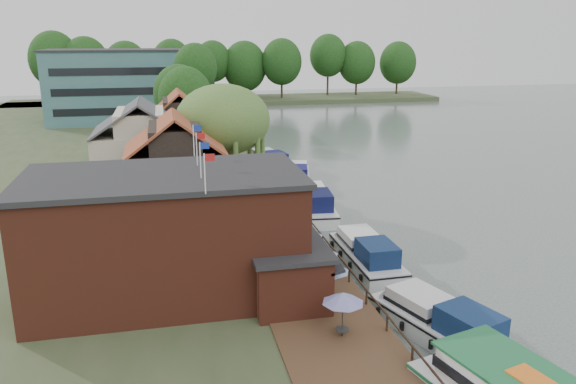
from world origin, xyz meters
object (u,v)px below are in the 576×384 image
pub (202,232)px  cottage_b (142,145)px  cruiser_3 (297,173)px  cruiser_0 (441,318)px  hotel_block (124,86)px  umbrella_3 (306,245)px  umbrella_5 (285,215)px  umbrella_0 (343,314)px  umbrella_1 (329,282)px  cruiser_4 (269,159)px  umbrella_2 (320,265)px  umbrella_4 (294,230)px  cottage_c (180,129)px  cruiser_1 (367,250)px  cruiser_2 (313,200)px  willow (224,141)px  cottage_a (176,166)px

pub → cottage_b: cottage_b is taller
pub → cruiser_3: 29.14m
cruiser_0 → cruiser_3: bearing=71.4°
hotel_block → umbrella_3: 70.20m
umbrella_5 → umbrella_0: bearing=-92.1°
umbrella_1 → umbrella_5: size_ratio=0.99×
cruiser_0 → cruiser_4: (-1.63, 40.24, 0.02)m
cottage_b → cruiser_3: 16.53m
hotel_block → cruiser_4: 42.00m
hotel_block → umbrella_2: hotel_block is taller
umbrella_4 → cruiser_3: 21.33m
cruiser_4 → cottage_c: bearing=168.0°
umbrella_3 → umbrella_4: bearing=91.5°
umbrella_0 → umbrella_2: same height
pub → cruiser_0: bearing=-28.9°
pub → umbrella_5: pub is taller
cottage_b → cruiser_4: (14.29, 8.67, -4.02)m
cruiser_1 → cruiser_2: size_ratio=0.93×
pub → umbrella_3: bearing=20.5°
willow → cottage_b: bearing=146.3°
cruiser_2 → umbrella_0: bearing=-95.2°
cottage_b → umbrella_4: cottage_b is taller
cruiser_0 → umbrella_2: bearing=112.2°
cruiser_3 → cruiser_4: (-1.67, 7.32, 0.06)m
umbrella_0 → pub: bearing=132.1°
hotel_block → cruiser_3: size_ratio=2.61×
umbrella_5 → cruiser_1: 7.44m
umbrella_2 → cruiser_0: bearing=-49.2°
hotel_block → cruiser_1: size_ratio=2.57×
cruiser_1 → cruiser_4: cruiser_4 is taller
cottage_b → willow: (7.50, -5.00, 0.96)m
cottage_a → umbrella_5: (7.90, -5.76, -2.96)m
hotel_block → cottage_c: 37.90m
umbrella_1 → cruiser_1: size_ratio=0.24×
cottage_a → cruiser_3: size_ratio=0.88×
willow → umbrella_0: (2.82, -26.98, -3.93)m
umbrella_4 → cruiser_2: bearing=67.5°
pub → willow: bearing=80.1°
cruiser_3 → umbrella_3: bearing=-89.1°
pub → umbrella_0: pub is taller
cottage_c → umbrella_0: size_ratio=3.58×
umbrella_4 → umbrella_2: bearing=-89.1°
cruiser_3 → cottage_a: bearing=-125.8°
umbrella_4 → cottage_b: bearing=119.2°
pub → cruiser_1: (11.50, 3.49, -3.45)m
umbrella_2 → cottage_b: bearing=112.9°
pub → cottage_b: 25.33m
cottage_a → cruiser_2: bearing=3.7°
cottage_c → umbrella_0: 41.57m
umbrella_1 → umbrella_2: bearing=86.6°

